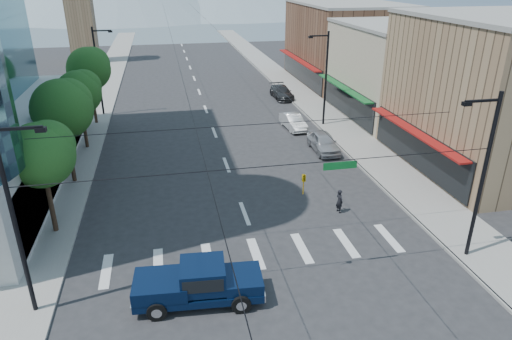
% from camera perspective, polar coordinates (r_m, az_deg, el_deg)
% --- Properties ---
extents(ground, '(160.00, 160.00, 0.00)m').
position_cam_1_polar(ground, '(23.94, 1.20, -12.32)').
color(ground, '#28282B').
rests_on(ground, ground).
extents(sidewalk_left, '(4.00, 120.00, 0.15)m').
position_cam_1_polar(sidewalk_left, '(60.98, -18.73, 9.19)').
color(sidewalk_left, gray).
rests_on(sidewalk_left, ground).
extents(sidewalk_right, '(4.00, 120.00, 0.15)m').
position_cam_1_polar(sidewalk_right, '(62.68, 3.89, 10.75)').
color(sidewalk_right, gray).
rests_on(sidewalk_right, ground).
extents(shop_near, '(12.00, 14.00, 11.00)m').
position_cam_1_polar(shop_near, '(38.74, 28.10, 8.14)').
color(shop_near, '#8C6B4C').
rests_on(shop_near, ground).
extents(shop_mid, '(12.00, 14.00, 9.00)m').
position_cam_1_polar(shop_mid, '(50.23, 18.05, 11.58)').
color(shop_mid, tan).
rests_on(shop_mid, ground).
extents(shop_far, '(12.00, 18.00, 10.00)m').
position_cam_1_polar(shop_far, '(64.35, 11.16, 15.18)').
color(shop_far, brown).
rests_on(shop_far, ground).
extents(tree_near, '(3.65, 3.64, 6.71)m').
position_cam_1_polar(tree_near, '(27.39, -25.03, 2.02)').
color(tree_near, black).
rests_on(tree_near, ground).
extents(tree_midnear, '(4.09, 4.09, 7.52)m').
position_cam_1_polar(tree_midnear, '(33.73, -22.85, 7.28)').
color(tree_midnear, black).
rests_on(tree_midnear, ground).
extents(tree_midfar, '(3.65, 3.64, 6.71)m').
position_cam_1_polar(tree_midfar, '(40.55, -21.09, 9.20)').
color(tree_midfar, black).
rests_on(tree_midfar, ground).
extents(tree_far, '(4.09, 4.09, 7.52)m').
position_cam_1_polar(tree_far, '(47.21, -20.02, 11.97)').
color(tree_far, black).
rests_on(tree_far, ground).
extents(signal_rig, '(21.80, 0.20, 9.00)m').
position_cam_1_polar(signal_rig, '(20.71, 2.44, -3.42)').
color(signal_rig, black).
rests_on(signal_rig, ground).
extents(lamp_pole_nw, '(2.00, 0.25, 9.00)m').
position_cam_1_polar(lamp_pole_nw, '(50.10, -19.06, 11.94)').
color(lamp_pole_nw, black).
rests_on(lamp_pole_nw, ground).
extents(lamp_pole_ne, '(2.00, 0.25, 9.00)m').
position_cam_1_polar(lamp_pole_ne, '(44.49, 8.58, 11.60)').
color(lamp_pole_ne, black).
rests_on(lamp_pole_ne, ground).
extents(pickup_truck, '(6.06, 2.65, 2.01)m').
position_cam_1_polar(pickup_truck, '(21.53, -7.27, -13.76)').
color(pickup_truck, '#071633').
rests_on(pickup_truck, ground).
extents(pedestrian, '(0.49, 0.64, 1.55)m').
position_cam_1_polar(pedestrian, '(29.18, 10.38, -3.83)').
color(pedestrian, black).
rests_on(pedestrian, ground).
extents(parked_car_near, '(1.95, 4.70, 1.59)m').
position_cam_1_polar(parked_car_near, '(38.87, 8.42, 3.46)').
color(parked_car_near, '#A6A6AA').
rests_on(parked_car_near, ground).
extents(parked_car_mid, '(1.84, 4.42, 1.42)m').
position_cam_1_polar(parked_car_mid, '(44.24, 4.67, 6.04)').
color(parked_car_mid, silver).
rests_on(parked_car_mid, ground).
extents(parked_car_far, '(2.15, 5.07, 1.46)m').
position_cam_1_polar(parked_car_far, '(55.19, 3.23, 9.68)').
color(parked_car_far, '#2C2D2F').
rests_on(parked_car_far, ground).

